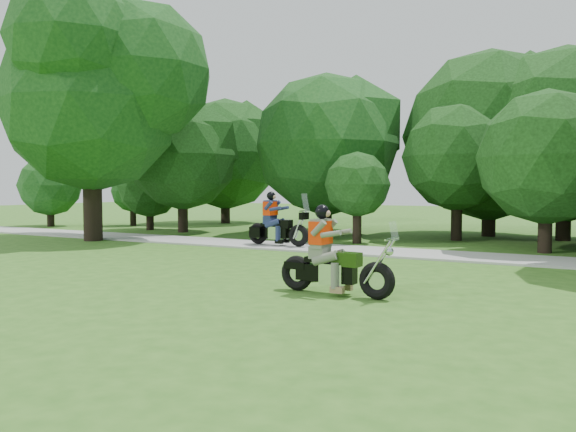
% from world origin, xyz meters
% --- Properties ---
extents(ground, '(100.00, 100.00, 0.00)m').
position_xyz_m(ground, '(0.00, 0.00, 0.00)').
color(ground, '#2F5F1B').
rests_on(ground, ground).
extents(walkway, '(60.00, 2.20, 0.06)m').
position_xyz_m(walkway, '(0.00, 8.00, 0.03)').
color(walkway, '#9A9A95').
rests_on(walkway, ground).
extents(tree_line, '(40.51, 11.95, 7.82)m').
position_xyz_m(tree_line, '(4.77, 14.44, 3.65)').
color(tree_line, black).
rests_on(tree_line, ground).
extents(big_tree_west, '(8.64, 6.56, 9.96)m').
position_xyz_m(big_tree_west, '(-10.54, 6.85, 5.76)').
color(big_tree_west, black).
rests_on(big_tree_west, ground).
extents(chopper_motorcycle, '(2.35, 0.63, 1.68)m').
position_xyz_m(chopper_motorcycle, '(1.55, 1.23, 0.62)').
color(chopper_motorcycle, black).
rests_on(chopper_motorcycle, ground).
extents(touring_motorcycle, '(2.35, 0.75, 1.79)m').
position_xyz_m(touring_motorcycle, '(-3.50, 7.86, 0.71)').
color(touring_motorcycle, black).
rests_on(touring_motorcycle, walkway).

